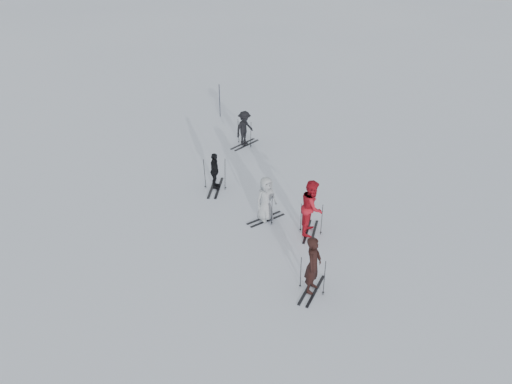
{
  "coord_description": "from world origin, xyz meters",
  "views": [
    {
      "loc": [
        3.42,
        -14.11,
        9.57
      ],
      "look_at": [
        0.0,
        1.0,
        1.0
      ],
      "focal_mm": 35.0,
      "sensor_mm": 36.0,
      "label": 1
    }
  ],
  "objects_px": {
    "skier_uphill_far": "(245,129)",
    "piste_marker": "(220,101)",
    "skier_near_dark": "(313,265)",
    "skier_uphill_left": "(215,172)",
    "skier_grey": "(266,199)",
    "skier_red": "(312,208)"
  },
  "relations": [
    {
      "from": "skier_red",
      "to": "piste_marker",
      "type": "xyz_separation_m",
      "value": [
        -6.28,
        10.31,
        -0.09
      ]
    },
    {
      "from": "skier_near_dark",
      "to": "piste_marker",
      "type": "height_order",
      "value": "skier_near_dark"
    },
    {
      "from": "skier_near_dark",
      "to": "skier_grey",
      "type": "bearing_deg",
      "value": 42.56
    },
    {
      "from": "skier_uphill_left",
      "to": "skier_near_dark",
      "type": "bearing_deg",
      "value": -146.97
    },
    {
      "from": "skier_uphill_far",
      "to": "piste_marker",
      "type": "relative_size",
      "value": 0.92
    },
    {
      "from": "skier_grey",
      "to": "skier_uphill_left",
      "type": "bearing_deg",
      "value": 93.98
    },
    {
      "from": "skier_uphill_far",
      "to": "piste_marker",
      "type": "distance_m",
      "value": 4.14
    },
    {
      "from": "skier_near_dark",
      "to": "skier_red",
      "type": "height_order",
      "value": "skier_red"
    },
    {
      "from": "skier_near_dark",
      "to": "skier_grey",
      "type": "xyz_separation_m",
      "value": [
        -2.1,
        3.52,
        -0.07
      ]
    },
    {
      "from": "skier_near_dark",
      "to": "skier_grey",
      "type": "relative_size",
      "value": 1.08
    },
    {
      "from": "skier_red",
      "to": "skier_grey",
      "type": "bearing_deg",
      "value": 75.77
    },
    {
      "from": "skier_grey",
      "to": "piste_marker",
      "type": "bearing_deg",
      "value": 66.26
    },
    {
      "from": "skier_uphill_far",
      "to": "skier_uphill_left",
      "type": "bearing_deg",
      "value": -154.27
    },
    {
      "from": "skier_uphill_far",
      "to": "piste_marker",
      "type": "xyz_separation_m",
      "value": [
        -2.24,
        3.48,
        0.07
      ]
    },
    {
      "from": "skier_near_dark",
      "to": "skier_uphill_left",
      "type": "distance_m",
      "value": 7.06
    },
    {
      "from": "skier_uphill_left",
      "to": "skier_uphill_far",
      "type": "relative_size",
      "value": 0.9
    },
    {
      "from": "piste_marker",
      "to": "skier_uphill_far",
      "type": "bearing_deg",
      "value": -57.18
    },
    {
      "from": "skier_red",
      "to": "skier_near_dark",
      "type": "bearing_deg",
      "value": -170.85
    },
    {
      "from": "piste_marker",
      "to": "skier_uphill_left",
      "type": "bearing_deg",
      "value": -74.97
    },
    {
      "from": "skier_uphill_left",
      "to": "skier_uphill_far",
      "type": "height_order",
      "value": "skier_uphill_far"
    },
    {
      "from": "skier_grey",
      "to": "skier_near_dark",
      "type": "bearing_deg",
      "value": -107.98
    },
    {
      "from": "skier_uphill_left",
      "to": "piste_marker",
      "type": "xyz_separation_m",
      "value": [
        -2.14,
        7.97,
        0.15
      ]
    }
  ]
}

